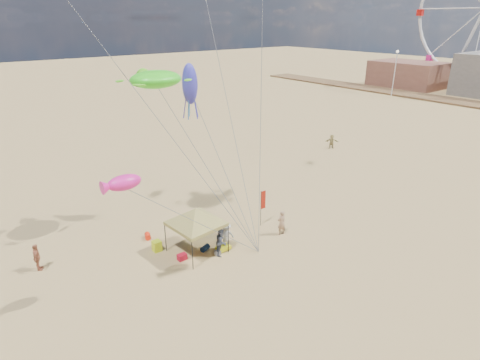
{
  "coord_description": "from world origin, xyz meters",
  "views": [
    {
      "loc": [
        -14.77,
        -15.58,
        13.69
      ],
      "look_at": [
        0.0,
        3.0,
        4.0
      ],
      "focal_mm": 29.8,
      "sensor_mm": 36.0,
      "label": 1
    }
  ],
  "objects_px": {
    "cooler_red": "(182,257)",
    "person_near_a": "(281,223)",
    "person_near_c": "(226,236)",
    "lamp_north": "(396,66)",
    "beach_cart": "(223,248)",
    "chair_green": "(201,230)",
    "person_far_a": "(37,257)",
    "canopy_tent": "(196,210)",
    "person_far_c": "(332,141)",
    "person_near_b": "(221,242)",
    "cooler_blue": "(195,218)",
    "feather_flag": "(263,202)",
    "chair_yellow": "(157,246)"
  },
  "relations": [
    {
      "from": "feather_flag",
      "to": "beach_cart",
      "type": "relative_size",
      "value": 2.97
    },
    {
      "from": "beach_cart",
      "to": "person_far_c",
      "type": "height_order",
      "value": "person_far_c"
    },
    {
      "from": "cooler_red",
      "to": "cooler_blue",
      "type": "xyz_separation_m",
      "value": [
        3.35,
        3.74,
        0.0
      ]
    },
    {
      "from": "cooler_red",
      "to": "chair_green",
      "type": "distance_m",
      "value": 3.17
    },
    {
      "from": "cooler_red",
      "to": "person_far_c",
      "type": "height_order",
      "value": "person_far_c"
    },
    {
      "from": "cooler_blue",
      "to": "chair_yellow",
      "type": "distance_m",
      "value": 4.49
    },
    {
      "from": "person_near_a",
      "to": "person_far_c",
      "type": "xyz_separation_m",
      "value": [
        17.9,
        10.42,
        -0.07
      ]
    },
    {
      "from": "person_near_a",
      "to": "person_far_a",
      "type": "bearing_deg",
      "value": -18.89
    },
    {
      "from": "person_near_c",
      "to": "person_far_c",
      "type": "xyz_separation_m",
      "value": [
        21.94,
        9.55,
        -0.12
      ]
    },
    {
      "from": "canopy_tent",
      "to": "feather_flag",
      "type": "relative_size",
      "value": 2.1
    },
    {
      "from": "person_near_a",
      "to": "feather_flag",
      "type": "bearing_deg",
      "value": -81.66
    },
    {
      "from": "cooler_blue",
      "to": "person_near_b",
      "type": "relative_size",
      "value": 0.3
    },
    {
      "from": "cooler_blue",
      "to": "cooler_red",
      "type": "bearing_deg",
      "value": -131.88
    },
    {
      "from": "beach_cart",
      "to": "lamp_north",
      "type": "height_order",
      "value": "lamp_north"
    },
    {
      "from": "person_near_a",
      "to": "person_far_c",
      "type": "relative_size",
      "value": 1.09
    },
    {
      "from": "cooler_blue",
      "to": "person_far_c",
      "type": "xyz_separation_m",
      "value": [
        21.43,
        5.17,
        0.62
      ]
    },
    {
      "from": "beach_cart",
      "to": "lamp_north",
      "type": "relative_size",
      "value": 0.11
    },
    {
      "from": "person_far_c",
      "to": "lamp_north",
      "type": "relative_size",
      "value": 0.2
    },
    {
      "from": "canopy_tent",
      "to": "person_far_c",
      "type": "distance_m",
      "value": 25.17
    },
    {
      "from": "lamp_north",
      "to": "person_near_a",
      "type": "bearing_deg",
      "value": -154.91
    },
    {
      "from": "feather_flag",
      "to": "person_far_c",
      "type": "bearing_deg",
      "value": 25.59
    },
    {
      "from": "chair_yellow",
      "to": "beach_cart",
      "type": "height_order",
      "value": "chair_yellow"
    },
    {
      "from": "person_far_c",
      "to": "chair_yellow",
      "type": "bearing_deg",
      "value": -124.73
    },
    {
      "from": "cooler_red",
      "to": "person_near_b",
      "type": "distance_m",
      "value": 2.56
    },
    {
      "from": "chair_yellow",
      "to": "lamp_north",
      "type": "distance_m",
      "value": 64.27
    },
    {
      "from": "beach_cart",
      "to": "person_far_a",
      "type": "distance_m",
      "value": 10.92
    },
    {
      "from": "person_far_a",
      "to": "chair_yellow",
      "type": "bearing_deg",
      "value": -89.11
    },
    {
      "from": "canopy_tent",
      "to": "person_near_a",
      "type": "xyz_separation_m",
      "value": [
        5.63,
        -1.74,
        -2.01
      ]
    },
    {
      "from": "feather_flag",
      "to": "chair_green",
      "type": "relative_size",
      "value": 3.82
    },
    {
      "from": "canopy_tent",
      "to": "person_near_b",
      "type": "distance_m",
      "value": 2.55
    },
    {
      "from": "person_near_a",
      "to": "person_near_b",
      "type": "relative_size",
      "value": 0.99
    },
    {
      "from": "canopy_tent",
      "to": "person_far_c",
      "type": "height_order",
      "value": "canopy_tent"
    },
    {
      "from": "chair_yellow",
      "to": "lamp_north",
      "type": "relative_size",
      "value": 0.08
    },
    {
      "from": "chair_yellow",
      "to": "person_near_b",
      "type": "relative_size",
      "value": 0.39
    },
    {
      "from": "cooler_red",
      "to": "chair_green",
      "type": "bearing_deg",
      "value": 35.84
    },
    {
      "from": "canopy_tent",
      "to": "person_near_c",
      "type": "height_order",
      "value": "canopy_tent"
    },
    {
      "from": "canopy_tent",
      "to": "cooler_blue",
      "type": "distance_m",
      "value": 4.91
    },
    {
      "from": "chair_yellow",
      "to": "person_far_a",
      "type": "height_order",
      "value": "person_far_a"
    },
    {
      "from": "cooler_red",
      "to": "person_near_a",
      "type": "height_order",
      "value": "person_near_a"
    },
    {
      "from": "canopy_tent",
      "to": "chair_green",
      "type": "relative_size",
      "value": 8.02
    },
    {
      "from": "chair_green",
      "to": "lamp_north",
      "type": "xyz_separation_m",
      "value": [
        57.12,
        21.36,
        5.17
      ]
    },
    {
      "from": "feather_flag",
      "to": "person_near_b",
      "type": "bearing_deg",
      "value": -164.3
    },
    {
      "from": "chair_yellow",
      "to": "person_near_c",
      "type": "height_order",
      "value": "person_near_c"
    },
    {
      "from": "feather_flag",
      "to": "person_near_a",
      "type": "relative_size",
      "value": 1.52
    },
    {
      "from": "chair_yellow",
      "to": "person_near_c",
      "type": "xyz_separation_m",
      "value": [
        3.56,
        -2.5,
        0.58
      ]
    },
    {
      "from": "chair_green",
      "to": "person_far_a",
      "type": "bearing_deg",
      "value": 165.8
    },
    {
      "from": "person_far_c",
      "to": "person_near_b",
      "type": "bearing_deg",
      "value": -116.46
    },
    {
      "from": "cooler_blue",
      "to": "person_near_a",
      "type": "relative_size",
      "value": 0.31
    },
    {
      "from": "person_near_c",
      "to": "lamp_north",
      "type": "relative_size",
      "value": 0.23
    },
    {
      "from": "cooler_red",
      "to": "chair_green",
      "type": "relative_size",
      "value": 0.77
    }
  ]
}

